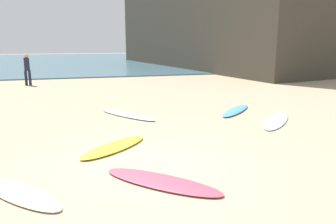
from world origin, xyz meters
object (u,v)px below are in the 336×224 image
at_px(surfboard_5, 236,110).
at_px(beachgoer_near, 27,68).
at_px(surfboard_0, 19,193).
at_px(surfboard_4, 161,181).
at_px(surfboard_1, 276,120).
at_px(surfboard_2, 127,115).
at_px(surfboard_3, 114,147).

xyz_separation_m(surfboard_5, beachgoer_near, (-7.80, 9.26, 0.92)).
height_order(surfboard_0, surfboard_4, surfboard_4).
relative_size(surfboard_0, surfboard_1, 0.80).
distance_m(surfboard_0, surfboard_2, 5.69).
height_order(surfboard_1, surfboard_2, surfboard_2).
xyz_separation_m(surfboard_2, surfboard_3, (-0.80, -3.20, 0.00)).
height_order(surfboard_2, surfboard_3, surfboard_3).
bearing_deg(surfboard_0, beachgoer_near, 56.11).
height_order(surfboard_0, surfboard_3, surfboard_3).
xyz_separation_m(surfboard_4, surfboard_5, (3.96, 4.92, 0.01)).
xyz_separation_m(surfboard_1, beachgoer_near, (-8.33, 10.85, 0.93)).
bearing_deg(surfboard_3, surfboard_4, -26.02).
height_order(surfboard_0, surfboard_5, surfboard_5).
height_order(surfboard_1, beachgoer_near, beachgoer_near).
bearing_deg(surfboard_1, surfboard_5, -28.79).
bearing_deg(beachgoer_near, surfboard_0, -82.04).
distance_m(surfboard_3, surfboard_5, 5.34).
bearing_deg(beachgoer_near, surfboard_1, -50.80).
xyz_separation_m(surfboard_4, beachgoer_near, (-3.84, 14.18, 0.93)).
bearing_deg(surfboard_1, surfboard_0, 67.49).
bearing_deg(surfboard_1, surfboard_3, 56.52).
xyz_separation_m(surfboard_1, surfboard_3, (-5.06, -1.23, 0.01)).
distance_m(surfboard_0, surfboard_1, 7.48).
bearing_deg(beachgoer_near, surfboard_5, -48.19).
bearing_deg(surfboard_2, surfboard_1, 121.99).
height_order(surfboard_3, surfboard_5, surfboard_5).
distance_m(surfboard_1, surfboard_2, 4.69).
xyz_separation_m(surfboard_0, surfboard_4, (2.31, -0.21, 0.00)).
bearing_deg(surfboard_3, surfboard_2, 124.75).
bearing_deg(surfboard_0, surfboard_5, -3.19).
height_order(surfboard_2, beachgoer_near, beachgoer_near).
distance_m(surfboard_0, surfboard_3, 2.57).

